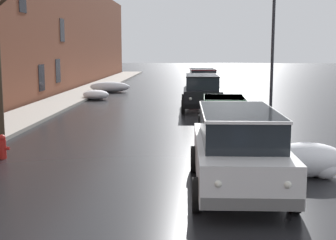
# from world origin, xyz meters

# --- Properties ---
(left_sidewalk_slab) EXTENTS (2.46, 80.00, 0.15)m
(left_sidewalk_slab) POSITION_xyz_m (-6.38, 18.00, 0.07)
(left_sidewalk_slab) COLOR #A8A399
(left_sidewalk_slab) RESTS_ON ground
(snow_bank_near_corner_left) EXTENTS (1.62, 1.28, 0.60)m
(snow_bank_near_corner_left) POSITION_xyz_m (-4.76, 25.36, 0.30)
(snow_bank_near_corner_left) COLOR white
(snow_bank_near_corner_left) RESTS_ON ground
(snow_bank_along_left_kerb) EXTENTS (1.93, 1.05, 0.85)m
(snow_bank_along_left_kerb) POSITION_xyz_m (4.14, 7.92, 0.40)
(snow_bank_along_left_kerb) COLOR white
(snow_bank_along_left_kerb) RESTS_ON ground
(snow_bank_mid_block_left) EXTENTS (2.92, 1.26, 0.76)m
(snow_bank_mid_block_left) POSITION_xyz_m (-4.71, 30.39, 0.37)
(snow_bank_mid_block_left) COLOR white
(snow_bank_mid_block_left) RESTS_ON ground
(suv_white_approaching_near_lane) EXTENTS (2.11, 4.82, 1.82)m
(suv_white_approaching_near_lane) POSITION_xyz_m (2.26, 6.76, 0.99)
(suv_white_approaching_near_lane) COLOR silver
(suv_white_approaching_near_lane) RESTS_ON ground
(sedan_green_parked_kerbside_close) EXTENTS (1.97, 4.23, 1.42)m
(sedan_green_parked_kerbside_close) POSITION_xyz_m (2.42, 13.31, 0.75)
(sedan_green_parked_kerbside_close) COLOR #1E5633
(sedan_green_parked_kerbside_close) RESTS_ON ground
(suv_black_parked_kerbside_mid) EXTENTS (2.12, 4.70, 1.82)m
(suv_black_parked_kerbside_mid) POSITION_xyz_m (1.79, 20.67, 0.99)
(suv_black_parked_kerbside_mid) COLOR black
(suv_black_parked_kerbside_mid) RESTS_ON ground
(suv_maroon_parked_far_down_block) EXTENTS (2.23, 4.80, 1.82)m
(suv_maroon_parked_far_down_block) POSITION_xyz_m (2.02, 28.17, 0.99)
(suv_maroon_parked_far_down_block) COLOR maroon
(suv_maroon_parked_far_down_block) RESTS_ON ground
(fire_hydrant) EXTENTS (0.42, 0.22, 0.71)m
(fire_hydrant) POSITION_xyz_m (-4.24, 9.44, 0.36)
(fire_hydrant) COLOR #B21E19
(fire_hydrant) RESTS_ON ground
(street_lamp_post) EXTENTS (0.44, 0.24, 6.35)m
(street_lamp_post) POSITION_xyz_m (5.00, 18.53, 3.54)
(street_lamp_post) COLOR #28282D
(street_lamp_post) RESTS_ON ground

